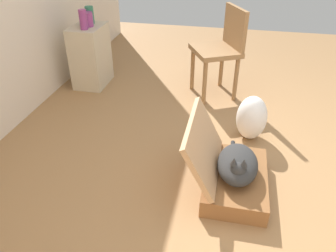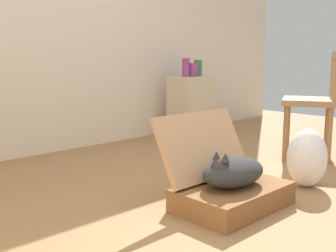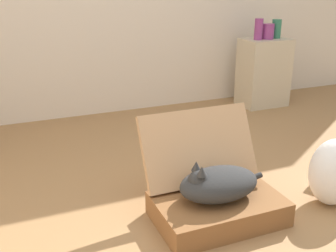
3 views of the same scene
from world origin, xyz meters
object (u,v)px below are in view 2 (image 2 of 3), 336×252
at_px(side_table, 191,107).
at_px(vase_round, 192,70).
at_px(suitcase_base, 233,197).
at_px(plastic_bag_white, 307,158).
at_px(vase_short, 198,68).
at_px(cat, 233,172).
at_px(vase_tall, 186,67).
at_px(chair, 317,98).

height_order(side_table, vase_round, vase_round).
xyz_separation_m(suitcase_base, plastic_bag_white, (0.69, -0.10, 0.13)).
bearing_deg(vase_short, cat, -132.85).
bearing_deg(suitcase_base, vase_tall, 51.27).
xyz_separation_m(cat, vase_short, (1.58, 1.70, 0.54)).
distance_m(cat, chair, 1.56).
distance_m(plastic_bag_white, side_table, 1.96).
bearing_deg(suitcase_base, plastic_bag_white, -8.18).
height_order(suitcase_base, vase_tall, vase_tall).
relative_size(suitcase_base, vase_round, 4.58).
height_order(plastic_bag_white, vase_short, vase_short).
relative_size(cat, chair, 0.56).
distance_m(side_table, vase_short, 0.44).
xyz_separation_m(side_table, vase_tall, (-0.11, -0.02, 0.44)).
distance_m(side_table, chair, 1.46).
relative_size(side_table, vase_short, 3.72).
bearing_deg(vase_tall, chair, -83.82).
height_order(plastic_bag_white, vase_round, vase_round).
xyz_separation_m(cat, vase_round, (1.47, 1.68, 0.53)).
bearing_deg(cat, plastic_bag_white, -8.12).
relative_size(side_table, vase_round, 4.56).
distance_m(vase_tall, chair, 1.46).
bearing_deg(cat, suitcase_base, -2.71).
bearing_deg(vase_round, cat, -131.08).
bearing_deg(side_table, vase_tall, -167.92).
bearing_deg(vase_round, vase_tall, -176.39).
bearing_deg(vase_tall, side_table, 12.08).
bearing_deg(vase_round, plastic_bag_white, -113.36).
distance_m(side_table, vase_tall, 0.45).
distance_m(suitcase_base, vase_short, 2.42).
bearing_deg(suitcase_base, vase_short, 47.30).
distance_m(suitcase_base, cat, 0.15).
distance_m(suitcase_base, vase_round, 2.33).
height_order(suitcase_base, cat, cat).
xyz_separation_m(cat, plastic_bag_white, (0.70, -0.10, -0.02)).
height_order(cat, vase_round, vase_round).
relative_size(suitcase_base, vase_short, 3.73).
height_order(cat, vase_short, vase_short).
distance_m(vase_round, chair, 1.45).
xyz_separation_m(side_table, vase_short, (0.11, 0.01, 0.43)).
xyz_separation_m(suitcase_base, vase_round, (1.46, 1.68, 0.68)).
distance_m(cat, side_table, 2.25).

